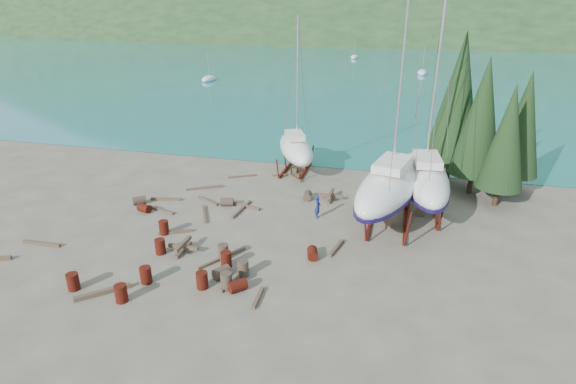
% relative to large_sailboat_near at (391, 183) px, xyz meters
% --- Properties ---
extents(ground, '(600.00, 600.00, 0.00)m').
position_rel_large_sailboat_near_xyz_m(ground, '(-6.85, -5.26, -2.72)').
color(ground, '#574F44').
rests_on(ground, ground).
extents(bay_water, '(700.00, 700.00, 0.00)m').
position_rel_large_sailboat_near_xyz_m(bay_water, '(-6.85, 309.74, -2.71)').
color(bay_water, '#1B6E8A').
rests_on(bay_water, ground).
extents(far_hill, '(800.00, 360.00, 110.00)m').
position_rel_large_sailboat_near_xyz_m(far_hill, '(-6.85, 314.74, -2.72)').
color(far_hill, '#1A3219').
rests_on(far_hill, ground).
extents(far_house_left, '(6.60, 5.60, 5.60)m').
position_rel_large_sailboat_near_xyz_m(far_house_left, '(-66.85, 184.74, 0.21)').
color(far_house_left, beige).
rests_on(far_house_left, ground).
extents(far_house_center, '(6.60, 5.60, 5.60)m').
position_rel_large_sailboat_near_xyz_m(far_house_center, '(-26.85, 184.74, 0.21)').
color(far_house_center, beige).
rests_on(far_house_center, ground).
extents(far_house_right, '(6.60, 5.60, 5.60)m').
position_rel_large_sailboat_near_xyz_m(far_house_right, '(23.15, 184.74, 0.21)').
color(far_house_right, beige).
rests_on(far_house_right, ground).
extents(cypress_near_right, '(3.60, 3.60, 10.00)m').
position_rel_large_sailboat_near_xyz_m(cypress_near_right, '(5.65, 6.74, 3.07)').
color(cypress_near_right, black).
rests_on(cypress_near_right, ground).
extents(cypress_mid_right, '(3.06, 3.06, 8.50)m').
position_rel_large_sailboat_near_xyz_m(cypress_mid_right, '(7.15, 4.74, 2.20)').
color(cypress_mid_right, black).
rests_on(cypress_mid_right, ground).
extents(cypress_back_left, '(4.14, 4.14, 11.50)m').
position_rel_large_sailboat_near_xyz_m(cypress_back_left, '(4.15, 8.74, 3.94)').
color(cypress_back_left, black).
rests_on(cypress_back_left, ground).
extents(cypress_far_right, '(3.24, 3.24, 9.00)m').
position_rel_large_sailboat_near_xyz_m(cypress_far_right, '(8.65, 7.74, 2.49)').
color(cypress_far_right, black).
rests_on(cypress_far_right, ground).
extents(moored_boat_left, '(2.00, 5.00, 6.05)m').
position_rel_large_sailboat_near_xyz_m(moored_boat_left, '(-36.85, 54.74, -2.33)').
color(moored_boat_left, silver).
rests_on(moored_boat_left, ground).
extents(moored_boat_mid, '(2.00, 5.00, 6.05)m').
position_rel_large_sailboat_near_xyz_m(moored_boat_mid, '(3.15, 74.74, -2.33)').
color(moored_boat_mid, silver).
rests_on(moored_boat_mid, ground).
extents(moored_boat_far, '(2.00, 5.00, 6.05)m').
position_rel_large_sailboat_near_xyz_m(moored_boat_far, '(-14.85, 104.74, -2.33)').
color(moored_boat_far, silver).
rests_on(moored_boat_far, ground).
extents(large_sailboat_near, '(5.45, 11.12, 16.86)m').
position_rel_large_sailboat_near_xyz_m(large_sailboat_near, '(0.00, 0.00, 0.00)').
color(large_sailboat_near, silver).
rests_on(large_sailboat_near, ground).
extents(large_sailboat_far, '(3.78, 10.04, 15.54)m').
position_rel_large_sailboat_near_xyz_m(large_sailboat_far, '(2.08, 2.25, -0.17)').
color(large_sailboat_far, silver).
rests_on(large_sailboat_far, ground).
extents(small_sailboat_shore, '(5.43, 8.08, 12.41)m').
position_rel_large_sailboat_near_xyz_m(small_sailboat_shore, '(-8.16, 8.17, -0.67)').
color(small_sailboat_shore, silver).
rests_on(small_sailboat_shore, ground).
extents(worker, '(0.38, 0.57, 1.56)m').
position_rel_large_sailboat_near_xyz_m(worker, '(-4.54, -0.44, -1.93)').
color(worker, navy).
rests_on(worker, ground).
extents(drum_0, '(0.58, 0.58, 0.88)m').
position_rel_large_sailboat_near_xyz_m(drum_0, '(-14.55, -11.59, -2.28)').
color(drum_0, '#601810').
rests_on(drum_0, ground).
extents(drum_1, '(0.94, 1.05, 0.58)m').
position_rel_large_sailboat_near_xyz_m(drum_1, '(-7.95, -8.72, -2.43)').
color(drum_1, '#2D2823').
rests_on(drum_1, ground).
extents(drum_2, '(1.01, 0.80, 0.58)m').
position_rel_large_sailboat_near_xyz_m(drum_2, '(-16.12, -2.57, -2.43)').
color(drum_2, '#601810').
rests_on(drum_2, ground).
extents(drum_3, '(0.58, 0.58, 0.88)m').
position_rel_large_sailboat_near_xyz_m(drum_3, '(-11.42, -10.15, -2.28)').
color(drum_3, '#601810').
rests_on(drum_3, ground).
extents(drum_5, '(0.58, 0.58, 0.88)m').
position_rel_large_sailboat_near_xyz_m(drum_5, '(-6.90, -8.32, -2.28)').
color(drum_5, '#2D2823').
rests_on(drum_5, ground).
extents(drum_6, '(0.78, 1.00, 0.58)m').
position_rel_large_sailboat_near_xyz_m(drum_6, '(-3.80, -5.64, -2.43)').
color(drum_6, '#601810').
rests_on(drum_6, ground).
extents(drum_7, '(0.58, 0.58, 0.88)m').
position_rel_large_sailboat_near_xyz_m(drum_7, '(-8.48, -9.86, -2.28)').
color(drum_7, '#601810').
rests_on(drum_7, ground).
extents(drum_8, '(0.58, 0.58, 0.88)m').
position_rel_large_sailboat_near_xyz_m(drum_8, '(-13.21, -5.13, -2.28)').
color(drum_8, '#601810').
rests_on(drum_8, ground).
extents(drum_9, '(1.00, 0.79, 0.58)m').
position_rel_large_sailboat_near_xyz_m(drum_9, '(-11.08, -0.13, -2.43)').
color(drum_9, '#2D2823').
rests_on(drum_9, ground).
extents(drum_10, '(0.58, 0.58, 0.88)m').
position_rel_large_sailboat_near_xyz_m(drum_10, '(-12.21, -7.33, -2.28)').
color(drum_10, '#601810').
rests_on(drum_10, ground).
extents(drum_11, '(0.68, 0.94, 0.58)m').
position_rel_large_sailboat_near_xyz_m(drum_11, '(-5.86, 2.42, -2.43)').
color(drum_11, '#2D2823').
rests_on(drum_11, ground).
extents(drum_12, '(1.03, 1.03, 0.58)m').
position_rel_large_sailboat_near_xyz_m(drum_12, '(-6.70, -9.65, -2.43)').
color(drum_12, '#601810').
rests_on(drum_12, ground).
extents(drum_13, '(0.58, 0.58, 0.88)m').
position_rel_large_sailboat_near_xyz_m(drum_13, '(-11.70, -11.85, -2.28)').
color(drum_13, '#601810').
rests_on(drum_13, ground).
extents(drum_14, '(0.58, 0.58, 0.88)m').
position_rel_large_sailboat_near_xyz_m(drum_14, '(-8.08, -7.71, -2.28)').
color(drum_14, '#601810').
rests_on(drum_14, ground).
extents(drum_15, '(1.05, 1.01, 0.58)m').
position_rel_large_sailboat_near_xyz_m(drum_15, '(-17.21, -1.44, -2.43)').
color(drum_15, '#2D2823').
rests_on(drum_15, ground).
extents(drum_16, '(0.58, 0.58, 0.88)m').
position_rel_large_sailboat_near_xyz_m(drum_16, '(-8.53, -7.00, -2.28)').
color(drum_16, '#2D2823').
rests_on(drum_16, ground).
extents(drum_17, '(0.58, 0.58, 0.88)m').
position_rel_large_sailboat_near_xyz_m(drum_17, '(-7.30, -9.62, -2.28)').
color(drum_17, '#2D2823').
rests_on(drum_17, ground).
extents(timber_0, '(2.13, 1.30, 0.14)m').
position_rel_large_sailboat_near_xyz_m(timber_0, '(-12.08, 5.63, -2.65)').
color(timber_0, brown).
rests_on(timber_0, ground).
extents(timber_1, '(0.61, 2.02, 0.19)m').
position_rel_large_sailboat_near_xyz_m(timber_1, '(-2.67, -4.36, -2.62)').
color(timber_1, brown).
rests_on(timber_1, ground).
extents(timber_2, '(2.20, 0.63, 0.19)m').
position_rel_large_sailboat_near_xyz_m(timber_2, '(-15.74, -0.35, -2.62)').
color(timber_2, brown).
rests_on(timber_2, ground).
extents(timber_3, '(1.79, 2.80, 0.15)m').
position_rel_large_sailboat_near_xyz_m(timber_3, '(-8.59, -7.05, -2.64)').
color(timber_3, brown).
rests_on(timber_3, ground).
extents(timber_4, '(1.97, 1.17, 0.17)m').
position_rel_large_sailboat_near_xyz_m(timber_4, '(-12.66, 0.13, -2.63)').
color(timber_4, brown).
rests_on(timber_4, ground).
extents(timber_5, '(0.76, 2.30, 0.16)m').
position_rel_large_sailboat_near_xyz_m(timber_5, '(-7.13, -8.92, -2.64)').
color(timber_5, brown).
rests_on(timber_5, ground).
extents(timber_6, '(1.41, 1.37, 0.19)m').
position_rel_large_sailboat_near_xyz_m(timber_6, '(-7.71, 6.24, -2.62)').
color(timber_6, brown).
rests_on(timber_6, ground).
extents(timber_7, '(0.25, 1.65, 0.17)m').
position_rel_large_sailboat_near_xyz_m(timber_7, '(-5.52, -10.08, -2.63)').
color(timber_7, brown).
rests_on(timber_7, ground).
extents(timber_8, '(2.20, 0.77, 0.19)m').
position_rel_large_sailboat_near_xyz_m(timber_8, '(-9.68, -0.10, -2.62)').
color(timber_8, brown).
rests_on(timber_8, ground).
extents(timber_9, '(2.16, 1.01, 0.15)m').
position_rel_large_sailboat_near_xyz_m(timber_9, '(-8.64, 6.85, -2.64)').
color(timber_9, brown).
rests_on(timber_9, ground).
extents(timber_10, '(0.38, 2.96, 0.16)m').
position_rel_large_sailboat_near_xyz_m(timber_10, '(-9.84, -0.64, -2.64)').
color(timber_10, brown).
rests_on(timber_10, ground).
extents(timber_11, '(1.41, 2.51, 0.15)m').
position_rel_large_sailboat_near_xyz_m(timber_11, '(-12.00, -1.96, -2.64)').
color(timber_11, brown).
rests_on(timber_11, ground).
extents(timber_12, '(1.87, 1.11, 0.17)m').
position_rel_large_sailboat_near_xyz_m(timber_12, '(-12.58, -4.88, -2.63)').
color(timber_12, brown).
rests_on(timber_12, ground).
extents(timber_13, '(0.89, 0.53, 0.22)m').
position_rel_large_sailboat_near_xyz_m(timber_13, '(-20.27, -10.20, -2.61)').
color(timber_13, brown).
rests_on(timber_13, ground).
extents(timber_14, '(2.47, 0.29, 0.18)m').
position_rel_large_sailboat_near_xyz_m(timber_14, '(-19.50, -8.22, -2.62)').
color(timber_14, brown).
rests_on(timber_14, ground).
extents(timber_15, '(2.50, 1.60, 0.15)m').
position_rel_large_sailboat_near_xyz_m(timber_15, '(-13.98, 2.47, -2.64)').
color(timber_15, brown).
rests_on(timber_15, ground).
extents(timber_16, '(2.08, 1.97, 0.23)m').
position_rel_large_sailboat_near_xyz_m(timber_16, '(-12.93, -11.58, -2.60)').
color(timber_16, brown).
rests_on(timber_16, ground).
extents(timber_17, '(2.54, 0.88, 0.16)m').
position_rel_large_sailboat_near_xyz_m(timber_17, '(-15.27, -2.13, -2.64)').
color(timber_17, brown).
rests_on(timber_17, ground).
extents(timber_pile_fore, '(1.80, 1.80, 0.60)m').
position_rel_large_sailboat_near_xyz_m(timber_pile_fore, '(-11.06, -6.83, -2.42)').
color(timber_pile_fore, brown).
rests_on(timber_pile_fore, ground).
extents(timber_pile_aft, '(1.80, 1.80, 0.60)m').
position_rel_large_sailboat_near_xyz_m(timber_pile_aft, '(-4.22, 2.79, -2.42)').
color(timber_pile_aft, brown).
rests_on(timber_pile_aft, ground).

